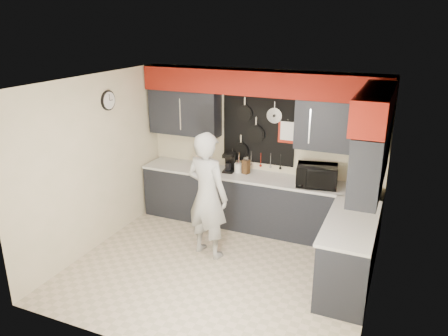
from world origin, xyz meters
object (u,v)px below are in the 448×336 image
at_px(knife_block, 246,167).
at_px(person, 207,195).
at_px(coffee_maker, 229,162).
at_px(microwave, 317,176).
at_px(utensil_crock, 238,168).

relative_size(knife_block, person, 0.12).
distance_m(knife_block, person, 1.16).
bearing_deg(coffee_maker, knife_block, -6.34).
bearing_deg(knife_block, coffee_maker, -161.30).
bearing_deg(coffee_maker, microwave, -12.05).
xyz_separation_m(utensil_crock, person, (-0.02, -1.15, -0.06)).
relative_size(microwave, coffee_maker, 1.88).
height_order(microwave, knife_block, microwave).
height_order(microwave, coffee_maker, microwave).
bearing_deg(microwave, knife_block, 164.50).
xyz_separation_m(coffee_maker, person, (0.13, -1.14, -0.15)).
height_order(knife_block, utensil_crock, knife_block).
bearing_deg(microwave, utensil_crock, 164.94).
relative_size(coffee_maker, person, 0.17).
xyz_separation_m(microwave, coffee_maker, (-1.48, 0.11, -0.00)).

